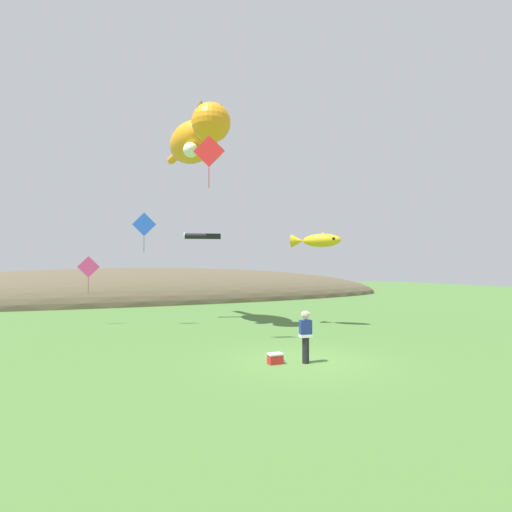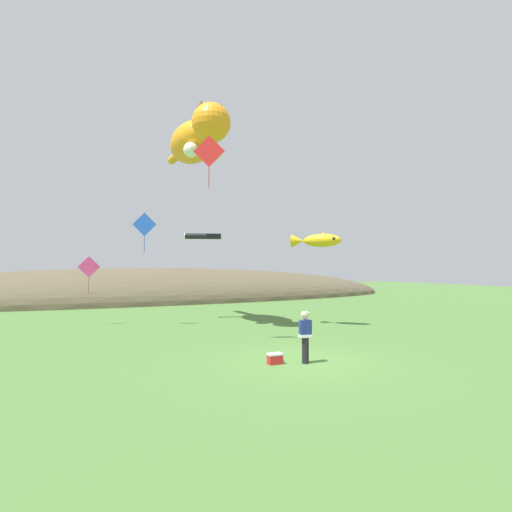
{
  "view_description": "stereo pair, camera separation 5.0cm",
  "coord_description": "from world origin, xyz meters",
  "px_view_note": "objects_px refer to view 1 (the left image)",
  "views": [
    {
      "loc": [
        -7.44,
        -11.99,
        3.3
      ],
      "look_at": [
        0.0,
        4.0,
        3.79
      ],
      "focal_mm": 28.0,
      "sensor_mm": 36.0,
      "label": 1
    },
    {
      "loc": [
        -7.4,
        -12.01,
        3.3
      ],
      "look_at": [
        0.0,
        4.0,
        3.79
      ],
      "focal_mm": 28.0,
      "sensor_mm": 36.0,
      "label": 2
    }
  ],
  "objects_px": {
    "kite_spool": "(280,358)",
    "kite_diamond_blue": "(144,225)",
    "kite_fish_windsock": "(316,240)",
    "kite_tube_streamer": "(202,236)",
    "festival_attendant": "(306,335)",
    "kite_diamond_pink": "(88,267)",
    "kite_giant_cat": "(197,140)",
    "kite_diamond_red": "(209,152)",
    "picnic_cooler": "(275,359)"
  },
  "relations": [
    {
      "from": "kite_diamond_blue",
      "to": "picnic_cooler",
      "type": "bearing_deg",
      "value": -75.8
    },
    {
      "from": "festival_attendant",
      "to": "kite_diamond_red",
      "type": "relative_size",
      "value": 0.78
    },
    {
      "from": "festival_attendant",
      "to": "kite_tube_streamer",
      "type": "distance_m",
      "value": 13.29
    },
    {
      "from": "kite_diamond_blue",
      "to": "kite_diamond_red",
      "type": "bearing_deg",
      "value": -76.0
    },
    {
      "from": "festival_attendant",
      "to": "kite_diamond_blue",
      "type": "xyz_separation_m",
      "value": [
        -3.67,
        10.95,
        4.71
      ]
    },
    {
      "from": "festival_attendant",
      "to": "kite_diamond_pink",
      "type": "xyz_separation_m",
      "value": [
        -6.43,
        12.77,
        2.34
      ]
    },
    {
      "from": "festival_attendant",
      "to": "kite_diamond_pink",
      "type": "relative_size",
      "value": 0.84
    },
    {
      "from": "kite_fish_windsock",
      "to": "kite_tube_streamer",
      "type": "distance_m",
      "value": 7.41
    },
    {
      "from": "kite_diamond_blue",
      "to": "kite_spool",
      "type": "bearing_deg",
      "value": -73.4
    },
    {
      "from": "kite_diamond_blue",
      "to": "kite_diamond_pink",
      "type": "height_order",
      "value": "kite_diamond_blue"
    },
    {
      "from": "kite_diamond_red",
      "to": "kite_diamond_blue",
      "type": "bearing_deg",
      "value": 104.0
    },
    {
      "from": "kite_diamond_pink",
      "to": "kite_tube_streamer",
      "type": "bearing_deg",
      "value": -1.67
    },
    {
      "from": "kite_giant_cat",
      "to": "kite_fish_windsock",
      "type": "bearing_deg",
      "value": -26.48
    },
    {
      "from": "kite_diamond_blue",
      "to": "kite_diamond_red",
      "type": "relative_size",
      "value": 0.98
    },
    {
      "from": "festival_attendant",
      "to": "kite_giant_cat",
      "type": "xyz_separation_m",
      "value": [
        -0.9,
        10.13,
        9.63
      ]
    },
    {
      "from": "kite_spool",
      "to": "kite_giant_cat",
      "type": "height_order",
      "value": "kite_giant_cat"
    },
    {
      "from": "kite_fish_windsock",
      "to": "kite_diamond_pink",
      "type": "relative_size",
      "value": 1.2
    },
    {
      "from": "festival_attendant",
      "to": "kite_tube_streamer",
      "type": "height_order",
      "value": "kite_tube_streamer"
    },
    {
      "from": "kite_spool",
      "to": "kite_fish_windsock",
      "type": "distance_m",
      "value": 9.83
    },
    {
      "from": "kite_spool",
      "to": "kite_diamond_blue",
      "type": "relative_size",
      "value": 0.1
    },
    {
      "from": "festival_attendant",
      "to": "kite_diamond_blue",
      "type": "bearing_deg",
      "value": 108.52
    },
    {
      "from": "kite_tube_streamer",
      "to": "kite_diamond_blue",
      "type": "distance_m",
      "value": 4.2
    },
    {
      "from": "kite_spool",
      "to": "kite_diamond_blue",
      "type": "distance_m",
      "value": 12.06
    },
    {
      "from": "kite_spool",
      "to": "kite_giant_cat",
      "type": "bearing_deg",
      "value": 91.77
    },
    {
      "from": "kite_spool",
      "to": "picnic_cooler",
      "type": "bearing_deg",
      "value": -139.42
    },
    {
      "from": "kite_giant_cat",
      "to": "kite_tube_streamer",
      "type": "distance_m",
      "value": 5.95
    },
    {
      "from": "picnic_cooler",
      "to": "kite_spool",
      "type": "bearing_deg",
      "value": 40.58
    },
    {
      "from": "festival_attendant",
      "to": "picnic_cooler",
      "type": "distance_m",
      "value": 1.31
    },
    {
      "from": "festival_attendant",
      "to": "kite_diamond_blue",
      "type": "distance_m",
      "value": 12.47
    },
    {
      "from": "kite_spool",
      "to": "kite_diamond_pink",
      "type": "xyz_separation_m",
      "value": [
        -5.83,
        12.08,
        3.19
      ]
    },
    {
      "from": "picnic_cooler",
      "to": "kite_diamond_blue",
      "type": "relative_size",
      "value": 0.23
    },
    {
      "from": "kite_tube_streamer",
      "to": "kite_diamond_red",
      "type": "relative_size",
      "value": 1.02
    },
    {
      "from": "kite_fish_windsock",
      "to": "kite_diamond_blue",
      "type": "relative_size",
      "value": 1.14
    },
    {
      "from": "kite_tube_streamer",
      "to": "kite_giant_cat",
      "type": "bearing_deg",
      "value": -114.0
    },
    {
      "from": "kite_diamond_blue",
      "to": "kite_fish_windsock",
      "type": "bearing_deg",
      "value": -23.47
    },
    {
      "from": "kite_spool",
      "to": "kite_fish_windsock",
      "type": "bearing_deg",
      "value": 48.0
    },
    {
      "from": "kite_fish_windsock",
      "to": "kite_tube_streamer",
      "type": "bearing_deg",
      "value": 132.38
    },
    {
      "from": "kite_diamond_pink",
      "to": "kite_diamond_red",
      "type": "bearing_deg",
      "value": -62.23
    },
    {
      "from": "festival_attendant",
      "to": "picnic_cooler",
      "type": "relative_size",
      "value": 3.51
    },
    {
      "from": "kite_spool",
      "to": "picnic_cooler",
      "type": "height_order",
      "value": "picnic_cooler"
    },
    {
      "from": "kite_fish_windsock",
      "to": "kite_diamond_red",
      "type": "distance_m",
      "value": 8.43
    },
    {
      "from": "kite_fish_windsock",
      "to": "kite_tube_streamer",
      "type": "xyz_separation_m",
      "value": [
        -4.99,
        5.47,
        0.46
      ]
    },
    {
      "from": "picnic_cooler",
      "to": "kite_giant_cat",
      "type": "xyz_separation_m",
      "value": [
        0.09,
        9.77,
        10.4
      ]
    },
    {
      "from": "kite_spool",
      "to": "kite_diamond_pink",
      "type": "bearing_deg",
      "value": 115.75
    },
    {
      "from": "kite_giant_cat",
      "to": "kite_diamond_pink",
      "type": "relative_size",
      "value": 4.17
    },
    {
      "from": "picnic_cooler",
      "to": "kite_diamond_blue",
      "type": "bearing_deg",
      "value": 104.2
    },
    {
      "from": "kite_diamond_red",
      "to": "kite_diamond_pink",
      "type": "xyz_separation_m",
      "value": [
        -4.39,
        8.34,
        -4.95
      ]
    },
    {
      "from": "festival_attendant",
      "to": "kite_spool",
      "type": "relative_size",
      "value": 8.21
    },
    {
      "from": "kite_spool",
      "to": "kite_diamond_blue",
      "type": "xyz_separation_m",
      "value": [
        -3.06,
        10.26,
        5.56
      ]
    },
    {
      "from": "festival_attendant",
      "to": "picnic_cooler",
      "type": "xyz_separation_m",
      "value": [
        -0.99,
        0.36,
        -0.77
      ]
    }
  ]
}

